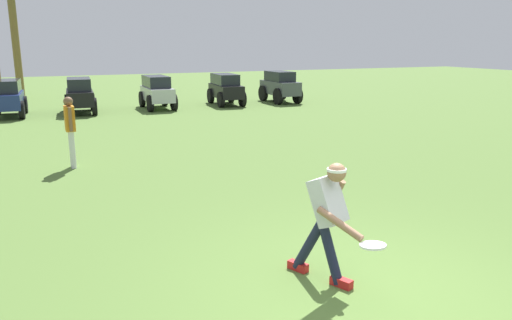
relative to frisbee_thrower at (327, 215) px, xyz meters
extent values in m
plane|color=#537232|center=(0.28, -0.48, -0.80)|extent=(80.00, 80.00, 0.00)
cylinder|color=#191E38|center=(0.03, -0.06, -0.44)|extent=(0.25, 0.37, 0.72)
cube|color=red|center=(0.09, -0.21, -0.75)|extent=(0.20, 0.28, 0.10)
cylinder|color=#191E38|center=(-0.10, 0.23, -0.44)|extent=(0.28, 0.45, 0.69)
cube|color=red|center=(-0.16, 0.36, -0.75)|extent=(0.20, 0.28, 0.10)
cube|color=silver|center=(0.00, 0.00, 0.17)|extent=(0.47, 0.49, 0.58)
sphere|color=#936B4C|center=(0.04, -0.10, 0.52)|extent=(0.28, 0.28, 0.21)
cylinder|color=white|center=(0.04, -0.10, 0.55)|extent=(0.28, 0.28, 0.03)
cylinder|color=#936B4C|center=(-0.05, -0.33, 0.02)|extent=(0.30, 0.56, 0.27)
cylinder|color=#936B4C|center=(0.17, 0.12, 0.14)|extent=(0.19, 0.29, 0.49)
cylinder|color=white|center=(0.10, -0.72, -0.10)|extent=(0.30, 0.30, 0.05)
cylinder|color=silver|center=(-2.25, 6.78, -0.39)|extent=(0.11, 0.11, 0.82)
cylinder|color=silver|center=(-2.25, 6.96, -0.39)|extent=(0.11, 0.11, 0.82)
cube|color=orange|center=(-2.25, 6.87, 0.29)|extent=(0.20, 0.34, 0.54)
cylinder|color=brown|center=(-2.25, 6.66, 0.30)|extent=(0.07, 0.07, 0.52)
cylinder|color=brown|center=(-2.26, 7.08, 0.30)|extent=(0.07, 0.07, 0.52)
sphere|color=brown|center=(-2.25, 6.87, 0.66)|extent=(0.20, 0.20, 0.20)
cube|color=navy|center=(-3.82, 16.01, -0.19)|extent=(1.08, 2.44, 0.55)
cube|color=#1E232B|center=(-3.81, 16.16, 0.31)|extent=(0.93, 1.84, 0.46)
cylinder|color=black|center=(-3.30, 16.82, -0.47)|extent=(0.21, 0.67, 0.66)
cylinder|color=black|center=(-3.38, 15.15, -0.47)|extent=(0.21, 0.67, 0.66)
cube|color=black|center=(-1.31, 15.96, -0.19)|extent=(1.12, 2.46, 0.55)
cube|color=#1E232B|center=(-1.30, 16.11, 0.31)|extent=(0.96, 1.85, 0.46)
cylinder|color=black|center=(-1.73, 16.83, -0.47)|extent=(0.22, 0.67, 0.66)
cylinder|color=black|center=(-0.77, 16.77, -0.47)|extent=(0.22, 0.67, 0.66)
cylinder|color=black|center=(-1.84, 15.16, -0.47)|extent=(0.22, 0.67, 0.66)
cylinder|color=black|center=(-0.88, 15.10, -0.47)|extent=(0.22, 0.67, 0.66)
cube|color=#B7BABF|center=(1.74, 16.05, -0.19)|extent=(0.98, 2.41, 0.55)
cube|color=#1E232B|center=(1.74, 16.20, 0.31)|extent=(0.86, 1.81, 0.46)
cylinder|color=black|center=(1.27, 16.89, -0.47)|extent=(0.19, 0.66, 0.66)
cylinder|color=black|center=(2.23, 16.88, -0.47)|extent=(0.19, 0.66, 0.66)
cylinder|color=black|center=(1.26, 15.22, -0.47)|extent=(0.19, 0.66, 0.66)
cylinder|color=black|center=(2.22, 15.21, -0.47)|extent=(0.19, 0.66, 0.66)
cube|color=black|center=(4.81, 16.13, -0.19)|extent=(1.12, 2.46, 0.55)
cube|color=#1E232B|center=(4.82, 16.28, 0.31)|extent=(0.96, 1.85, 0.46)
cylinder|color=black|center=(4.39, 17.00, -0.47)|extent=(0.22, 0.67, 0.66)
cylinder|color=black|center=(5.34, 16.93, -0.47)|extent=(0.22, 0.67, 0.66)
cylinder|color=black|center=(4.27, 15.33, -0.47)|extent=(0.22, 0.67, 0.66)
cylinder|color=black|center=(5.23, 15.26, -0.47)|extent=(0.22, 0.67, 0.66)
cube|color=#474C51|center=(7.43, 16.06, -0.14)|extent=(1.00, 2.36, 0.60)
cube|color=#1E232B|center=(7.43, 16.11, 0.38)|extent=(0.88, 1.56, 0.44)
cylinder|color=black|center=(6.93, 16.83, -0.44)|extent=(0.19, 0.72, 0.72)
cylinder|color=black|center=(7.91, 16.84, -0.44)|extent=(0.19, 0.72, 0.72)
cylinder|color=black|center=(6.95, 15.28, -0.44)|extent=(0.19, 0.72, 0.72)
cylinder|color=black|center=(7.93, 15.28, -0.44)|extent=(0.19, 0.72, 0.72)
cylinder|color=brown|center=(-3.52, 23.08, 1.95)|extent=(0.36, 0.36, 5.50)
camera|label=1|loc=(-2.89, -4.54, 1.90)|focal=35.00mm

